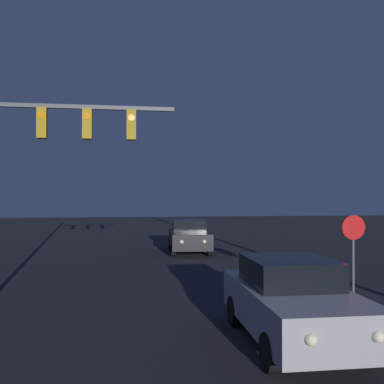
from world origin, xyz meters
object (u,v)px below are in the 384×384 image
Objects in this scene: car_near at (292,301)px; traffic_signal_mast at (50,147)px; car_far at (189,237)px; stop_sign at (353,243)px.

traffic_signal_mast is at bearing -42.60° from car_near.
traffic_signal_mast is at bearing 59.83° from car_far.
traffic_signal_mast reaches higher than car_far.
car_near is 0.68× the size of traffic_signal_mast.
traffic_signal_mast is 8.95m from stop_sign.
traffic_signal_mast reaches higher than stop_sign.
car_near and car_far have the same top height.
car_near is 1.81× the size of stop_sign.
car_far is at bearing -88.34° from car_near.
traffic_signal_mast is 2.68× the size of stop_sign.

